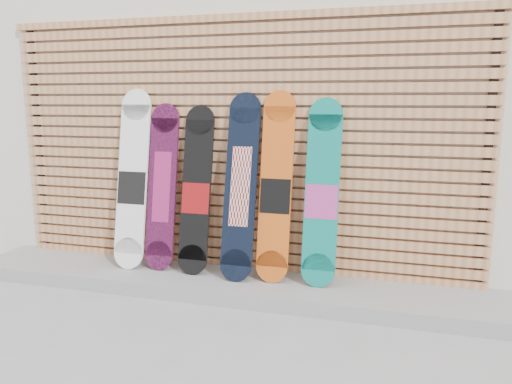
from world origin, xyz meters
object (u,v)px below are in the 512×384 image
snowboard_0 (133,180)px  snowboard_3 (241,186)px  snowboard_1 (162,187)px  snowboard_2 (196,191)px  snowboard_5 (322,194)px  snowboard_4 (276,188)px

snowboard_0 → snowboard_3: size_ratio=1.02×
snowboard_1 → snowboard_0: bearing=-175.2°
snowboard_2 → snowboard_5: 1.08m
snowboard_3 → snowboard_5: bearing=2.5°
snowboard_1 → snowboard_4: 1.03m
snowboard_3 → snowboard_5: snowboard_3 is taller
snowboard_4 → snowboard_5: 0.38m
snowboard_4 → snowboard_5: bearing=0.3°
snowboard_0 → snowboard_5: snowboard_0 is taller
snowboard_2 → snowboard_4: snowboard_4 is taller
snowboard_2 → snowboard_3: 0.41m
snowboard_0 → snowboard_1: (0.28, 0.02, -0.05)m
snowboard_5 → snowboard_0: bearing=-179.6°
snowboard_1 → snowboard_5: size_ratio=0.97×
snowboard_1 → snowboard_3: size_ratio=0.94×
snowboard_3 → snowboard_4: 0.29m
snowboard_0 → snowboard_4: snowboard_0 is taller
snowboard_2 → snowboard_5: (1.08, 0.00, 0.03)m
snowboard_0 → snowboard_2: 0.61m
snowboard_0 → snowboard_3: 1.01m
snowboard_4 → snowboard_2: bearing=-179.8°
snowboard_2 → snowboard_5: size_ratio=0.96×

